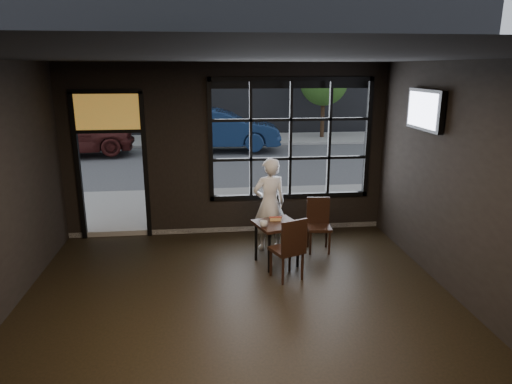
{
  "coord_description": "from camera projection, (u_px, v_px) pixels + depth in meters",
  "views": [
    {
      "loc": [
        -0.4,
        -4.89,
        3.1
      ],
      "look_at": [
        0.4,
        2.2,
        1.15
      ],
      "focal_mm": 32.0,
      "sensor_mm": 36.0,
      "label": 1
    }
  ],
  "objects": [
    {
      "name": "cafe_table",
      "position": [
        277.0,
        243.0,
        7.38
      ],
      "size": [
        0.82,
        0.82,
        0.7
      ],
      "primitive_type": "cube",
      "rotation": [
        0.0,
        0.0,
        0.31
      ],
      "color": "black",
      "rests_on": "floor"
    },
    {
      "name": "wall_right",
      "position": [
        492.0,
        197.0,
        5.45
      ],
      "size": [
        0.04,
        7.0,
        3.2
      ],
      "primitive_type": "cube",
      "color": "black",
      "rests_on": "ground"
    },
    {
      "name": "navy_car",
      "position": [
        219.0,
        129.0,
        17.18
      ],
      "size": [
        4.68,
        1.89,
        1.51
      ],
      "primitive_type": "imported",
      "rotation": [
        0.0,
        0.0,
        1.51
      ],
      "color": "#13274B",
      "rests_on": "street_asphalt"
    },
    {
      "name": "hotdog",
      "position": [
        275.0,
        219.0,
        7.4
      ],
      "size": [
        0.2,
        0.09,
        0.06
      ],
      "primitive_type": null,
      "rotation": [
        0.0,
        0.0,
        -0.03
      ],
      "color": "tan",
      "rests_on": "cafe_table"
    },
    {
      "name": "window_frame",
      "position": [
        290.0,
        139.0,
        8.56
      ],
      "size": [
        3.06,
        0.12,
        2.28
      ],
      "primitive_type": "cube",
      "color": "black",
      "rests_on": "ground"
    },
    {
      "name": "tree_left",
      "position": [
        155.0,
        66.0,
        19.0
      ],
      "size": [
        2.63,
        2.63,
        4.49
      ],
      "color": "#332114",
      "rests_on": "street_asphalt"
    },
    {
      "name": "cup",
      "position": [
        264.0,
        224.0,
        7.1
      ],
      "size": [
        0.12,
        0.12,
        0.1
      ],
      "primitive_type": "imported",
      "rotation": [
        0.0,
        0.0,
        -0.01
      ],
      "color": "silver",
      "rests_on": "cafe_table"
    },
    {
      "name": "street_asphalt",
      "position": [
        211.0,
        119.0,
        28.56
      ],
      "size": [
        60.0,
        41.0,
        0.04
      ],
      "primitive_type": "cube",
      "color": "#545456",
      "rests_on": "ground"
    },
    {
      "name": "maroon_car",
      "position": [
        66.0,
        132.0,
        16.07
      ],
      "size": [
        4.87,
        2.55,
        1.58
      ],
      "primitive_type": "imported",
      "rotation": [
        0.0,
        0.0,
        1.72
      ],
      "color": "#411614",
      "rests_on": "street_asphalt"
    },
    {
      "name": "tv",
      "position": [
        425.0,
        110.0,
        6.9
      ],
      "size": [
        0.12,
        1.05,
        0.62
      ],
      "primitive_type": "cube",
      "color": "black",
      "rests_on": "wall_right"
    },
    {
      "name": "chair_window",
      "position": [
        319.0,
        226.0,
        7.87
      ],
      "size": [
        0.44,
        0.44,
        0.92
      ],
      "primitive_type": "cube",
      "rotation": [
        0.0,
        0.0,
        -0.1
      ],
      "color": "black",
      "rests_on": "floor"
    },
    {
      "name": "tree_right",
      "position": [
        324.0,
        82.0,
        19.78
      ],
      "size": [
        2.09,
        2.09,
        3.56
      ],
      "color": "#332114",
      "rests_on": "street_asphalt"
    },
    {
      "name": "chair_near",
      "position": [
        287.0,
        248.0,
        6.84
      ],
      "size": [
        0.56,
        0.56,
        0.98
      ],
      "primitive_type": "cube",
      "rotation": [
        0.0,
        0.0,
        3.53
      ],
      "color": "black",
      "rests_on": "floor"
    },
    {
      "name": "floor",
      "position": [
        244.0,
        332.0,
        5.55
      ],
      "size": [
        6.0,
        7.0,
        0.02
      ],
      "primitive_type": "cube",
      "color": "black",
      "rests_on": "ground"
    },
    {
      "name": "stained_transom",
      "position": [
        107.0,
        112.0,
        8.05
      ],
      "size": [
        1.2,
        0.06,
        0.7
      ],
      "primitive_type": "cube",
      "color": "orange",
      "rests_on": "ground"
    },
    {
      "name": "ceiling",
      "position": [
        241.0,
        57.0,
        4.7
      ],
      "size": [
        6.0,
        7.0,
        0.02
      ],
      "primitive_type": "cube",
      "color": "black",
      "rests_on": "ground"
    },
    {
      "name": "man",
      "position": [
        269.0,
        204.0,
        7.9
      ],
      "size": [
        0.67,
        0.51,
        1.63
      ],
      "primitive_type": "imported",
      "rotation": [
        0.0,
        0.0,
        3.36
      ],
      "color": "silver",
      "rests_on": "floor"
    }
  ]
}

